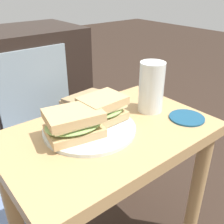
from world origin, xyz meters
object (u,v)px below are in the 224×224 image
(beer_glass, at_px, (151,88))
(paper_bag, at_px, (86,126))
(plate, at_px, (90,128))
(sandwich_front, at_px, (74,123))
(coaster, at_px, (187,118))
(sandwich_back, at_px, (103,108))

(beer_glass, height_order, paper_bag, beer_glass)
(plate, xyz_separation_m, sandwich_front, (-0.05, -0.01, 0.04))
(plate, xyz_separation_m, paper_bag, (0.28, 0.46, -0.30))
(sandwich_front, height_order, coaster, sandwich_front)
(paper_bag, bearing_deg, plate, -121.70)
(beer_glass, height_order, coaster, beer_glass)
(paper_bag, bearing_deg, sandwich_front, -125.53)
(sandwich_back, relative_size, beer_glass, 0.84)
(sandwich_back, height_order, beer_glass, beer_glass)
(sandwich_back, bearing_deg, plate, -170.90)
(plate, height_order, paper_bag, plate)
(plate, xyz_separation_m, coaster, (0.25, -0.12, -0.00))
(sandwich_back, xyz_separation_m, coaster, (0.20, -0.13, -0.04))
(plate, bearing_deg, paper_bag, 58.30)
(plate, bearing_deg, beer_glass, -4.84)
(plate, relative_size, sandwich_front, 1.51)
(sandwich_front, relative_size, sandwich_back, 1.29)
(sandwich_front, height_order, paper_bag, sandwich_front)
(coaster, bearing_deg, paper_bag, 86.91)
(sandwich_front, xyz_separation_m, coaster, (0.30, -0.11, -0.04))
(plate, bearing_deg, sandwich_back, 9.10)
(plate, height_order, sandwich_back, sandwich_back)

